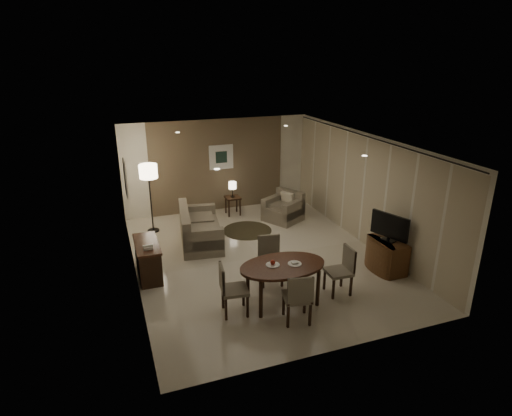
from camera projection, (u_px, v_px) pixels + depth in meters
name	position (u px, v px, depth m)	size (l,w,h in m)	color
room_shell	(253.00, 197.00, 9.80)	(5.50, 7.00, 2.70)	beige
taupe_accent	(218.00, 165.00, 12.52)	(3.96, 0.03, 2.70)	brown
curtain_wall	(363.00, 191.00, 10.31)	(0.08, 6.70, 2.58)	beige
curtain_rod	(368.00, 137.00, 9.86)	(0.03, 0.03, 6.80)	black
art_back_frame	(221.00, 157.00, 12.45)	(0.72, 0.03, 0.72)	silver
art_back_canvas	(221.00, 157.00, 12.43)	(0.34, 0.01, 0.34)	#182C23
art_left_frame	(125.00, 178.00, 9.46)	(0.03, 0.60, 0.80)	silver
art_left_canvas	(126.00, 178.00, 9.47)	(0.01, 0.46, 0.64)	gray
downlight_nl	(217.00, 169.00, 6.95)	(0.10, 0.10, 0.01)	white
downlight_nr	(365.00, 156.00, 7.84)	(0.10, 0.10, 0.01)	white
downlight_fl	(178.00, 132.00, 10.13)	(0.10, 0.10, 0.01)	white
downlight_fr	(286.00, 126.00, 11.02)	(0.10, 0.10, 0.01)	white
console_desk	(148.00, 259.00, 8.98)	(0.48, 1.20, 0.75)	#4E2E19
telephone	(148.00, 247.00, 8.57)	(0.20, 0.14, 0.09)	white
tv_cabinet	(387.00, 255.00, 9.23)	(0.48, 0.90, 0.70)	brown
flat_tv	(390.00, 227.00, 8.99)	(0.06, 0.88, 0.60)	black
dining_table	(282.00, 283.00, 8.04)	(1.64, 1.03, 0.77)	#4E2E19
chair_near	(297.00, 296.00, 7.43)	(0.47, 0.47, 0.97)	gray
chair_far	(271.00, 261.00, 8.66)	(0.47, 0.47, 0.97)	gray
chair_left	(235.00, 289.00, 7.64)	(0.47, 0.47, 0.97)	gray
chair_right	(338.00, 271.00, 8.30)	(0.46, 0.46, 0.95)	gray
plate_a	(273.00, 265.00, 7.89)	(0.26, 0.26, 0.02)	white
plate_b	(295.00, 264.00, 7.93)	(0.26, 0.26, 0.02)	white
fruit_apple	(273.00, 262.00, 7.88)	(0.09, 0.09, 0.09)	#A52212
napkin	(295.00, 263.00, 7.93)	(0.12, 0.08, 0.03)	white
round_rug	(247.00, 230.00, 11.39)	(1.29, 1.29, 0.01)	#3F3523
sofa	(200.00, 226.00, 10.54)	(0.94, 1.88, 0.89)	gray
armchair	(283.00, 207.00, 11.96)	(0.91, 0.86, 0.81)	gray
side_table	(233.00, 206.00, 12.45)	(0.42, 0.42, 0.54)	#311E10
table_lamp	(233.00, 189.00, 12.27)	(0.22, 0.22, 0.50)	#FFEAC1
floor_lamp	(151.00, 199.00, 11.06)	(0.46, 0.46, 1.82)	#FFE5B7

